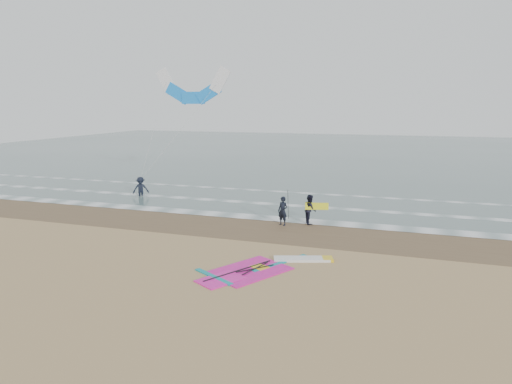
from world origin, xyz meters
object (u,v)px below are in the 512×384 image
(person_standing, at_px, (283,211))
(surf_kite, at_px, (193,89))
(windsurf_rig, at_px, (265,268))
(person_walking, at_px, (310,209))
(person_wading, at_px, (141,184))

(person_standing, distance_m, surf_kite, 14.38)
(windsurf_rig, xyz_separation_m, surf_kite, (-10.42, 15.25, 7.74))
(person_walking, distance_m, surf_kite, 14.88)
(windsurf_rig, height_order, person_wading, person_wading)
(person_walking, xyz_separation_m, person_wading, (-13.34, 3.85, 0.06))
(person_walking, bearing_deg, surf_kite, 33.52)
(person_standing, distance_m, person_walking, 1.59)
(surf_kite, bearing_deg, windsurf_rig, -55.64)
(windsurf_rig, xyz_separation_m, person_walking, (0.32, 7.65, 0.80))
(person_walking, xyz_separation_m, surf_kite, (-10.74, 7.59, 6.94))
(windsurf_rig, distance_m, person_walking, 7.70)
(person_standing, height_order, person_walking, person_walking)
(person_standing, relative_size, surf_kite, 0.20)
(person_standing, bearing_deg, surf_kite, 158.43)
(windsurf_rig, distance_m, person_standing, 6.98)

